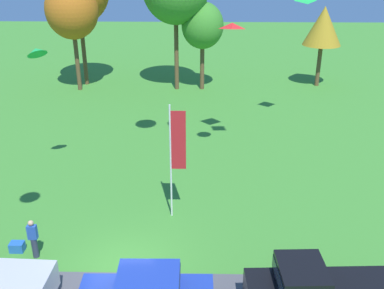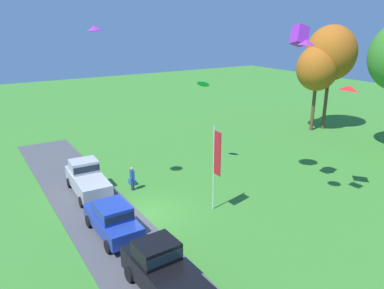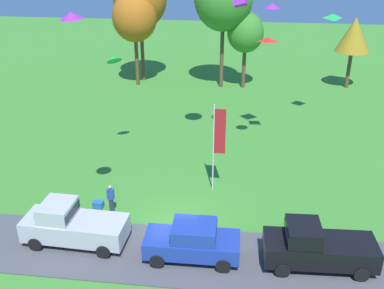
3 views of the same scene
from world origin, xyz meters
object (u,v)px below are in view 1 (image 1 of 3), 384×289
object	(u,v)px
cooler_box	(17,247)
person_watching_sky	(33,239)
kite_delta_low_drifter	(36,51)
tree_center_back	(72,10)
tree_far_right	(203,26)
tree_left_of_center	(323,26)
flag_banner	(176,148)
kite_diamond_mid_center	(232,26)

from	to	relation	value
cooler_box	person_watching_sky	bearing A→B (deg)	-21.61
cooler_box	kite_delta_low_drifter	size ratio (longest dim) A/B	0.58
tree_center_back	tree_far_right	xyz separation A→B (m)	(10.50, 0.42, -1.26)
tree_center_back	tree_left_of_center	distance (m)	20.75
tree_center_back	kite_delta_low_drifter	world-z (taller)	tree_center_back
flag_banner	kite_diamond_mid_center	bearing A→B (deg)	70.65
kite_delta_low_drifter	kite_diamond_mid_center	distance (m)	10.49
tree_center_back	flag_banner	distance (m)	21.80
tree_center_back	tree_left_of_center	size ratio (longest dim) A/B	1.32
flag_banner	kite_delta_low_drifter	bearing A→B (deg)	152.00
person_watching_sky	cooler_box	world-z (taller)	person_watching_sky
person_watching_sky	cooler_box	bearing A→B (deg)	158.39
kite_delta_low_drifter	kite_diamond_mid_center	bearing A→B (deg)	23.93
tree_center_back	kite_delta_low_drifter	bearing A→B (deg)	-80.85
person_watching_sky	kite_diamond_mid_center	distance (m)	15.16
tree_left_of_center	kite_delta_low_drifter	distance (m)	25.18
cooler_box	kite_delta_low_drifter	xyz separation A→B (m)	(-0.44, 6.38, 6.58)
tree_far_right	kite_diamond_mid_center	distance (m)	12.26
tree_left_of_center	flag_banner	distance (m)	23.95
person_watching_sky	kite_delta_low_drifter	xyz separation A→B (m)	(-1.33, 6.73, 5.90)
tree_center_back	kite_diamond_mid_center	xyz separation A→B (m)	(12.12, -11.57, 0.72)
tree_left_of_center	tree_far_right	bearing A→B (deg)	-173.22
kite_diamond_mid_center	tree_far_right	bearing A→B (deg)	97.70
tree_far_right	cooler_box	size ratio (longest dim) A/B	12.96
kite_diamond_mid_center	kite_delta_low_drifter	bearing A→B (deg)	-156.07
tree_far_right	kite_diamond_mid_center	size ratio (longest dim) A/B	6.69
person_watching_sky	flag_banner	distance (m)	6.80
flag_banner	kite_diamond_mid_center	distance (m)	9.20
tree_center_back	person_watching_sky	bearing A→B (deg)	-80.25
cooler_box	tree_left_of_center	bearing A→B (deg)	53.47
tree_far_right	kite_delta_low_drifter	xyz separation A→B (m)	(-7.95, -16.23, 1.45)
tree_far_right	kite_delta_low_drifter	distance (m)	18.14
tree_far_right	tree_center_back	bearing A→B (deg)	-177.70
kite_diamond_mid_center	tree_center_back	bearing A→B (deg)	136.34
person_watching_sky	tree_center_back	bearing A→B (deg)	99.75
tree_left_of_center	flag_banner	xyz separation A→B (m)	(-11.28, -21.06, -1.72)
kite_delta_low_drifter	tree_center_back	bearing A→B (deg)	99.15
tree_left_of_center	tree_center_back	bearing A→B (deg)	-175.49
tree_left_of_center	cooler_box	world-z (taller)	tree_left_of_center
flag_banner	kite_diamond_mid_center	size ratio (longest dim) A/B	4.97
tree_far_right	tree_left_of_center	bearing A→B (deg)	6.78
person_watching_sky	kite_delta_low_drifter	size ratio (longest dim) A/B	1.76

